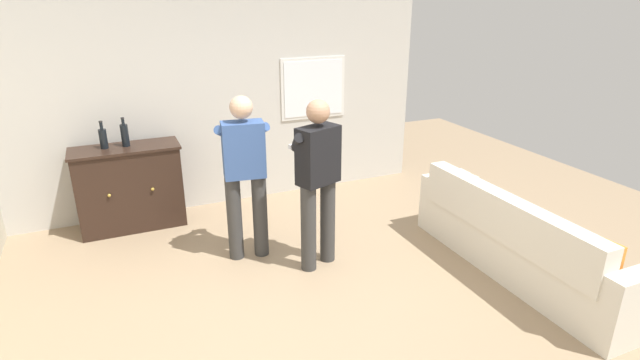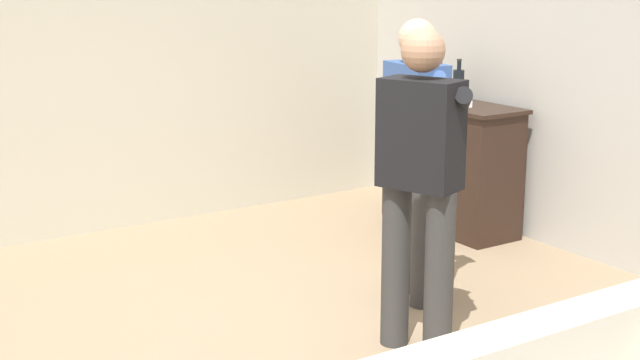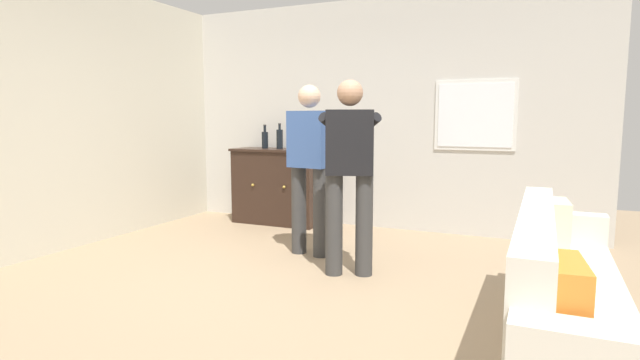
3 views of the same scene
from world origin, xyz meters
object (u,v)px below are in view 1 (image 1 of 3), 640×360
Objects in this scene: sideboard_cabinet at (130,188)px; person_standing_right at (317,177)px; bottle_wine_green at (103,138)px; couch at (514,243)px; person_standing_left at (245,171)px; bottle_liquor_amber at (125,135)px.

person_standing_right is (1.62, -1.64, 0.45)m from sideboard_cabinet.
sideboard_cabinet is at bearing -9.95° from bottle_wine_green.
bottle_wine_green is (-3.47, 2.60, 0.76)m from couch.
person_standing_left is 0.74m from person_standing_right.
bottle_liquor_amber is (0.03, 0.03, 0.61)m from sideboard_cabinet.
sideboard_cabinet is at bearing 141.90° from couch.
person_standing_left is (1.01, -1.22, -0.16)m from bottle_liquor_amber.
bottle_liquor_amber is at bearing 46.61° from sideboard_cabinet.
bottle_wine_green is 0.95× the size of bottle_liquor_amber.
bottle_liquor_amber is (0.22, -0.01, 0.01)m from bottle_wine_green.
bottle_liquor_amber is (-3.25, 2.60, 0.77)m from couch.
sideboard_cabinet is at bearing 131.05° from person_standing_left.
person_standing_left is at bearing 148.39° from couch.
person_standing_left is at bearing -44.79° from bottle_wine_green.
person_standing_left reaches higher than bottle_liquor_amber.
sideboard_cabinet is (-3.28, 2.57, 0.16)m from couch.
bottle_liquor_amber is at bearing 129.70° from person_standing_left.
couch is 4.41m from bottle_wine_green.
person_standing_left is (1.23, -1.23, -0.15)m from bottle_wine_green.
couch is at bearing -31.61° from person_standing_left.
bottle_wine_green is 1.75m from person_standing_left.
sideboard_cabinet is 0.70× the size of person_standing_right.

